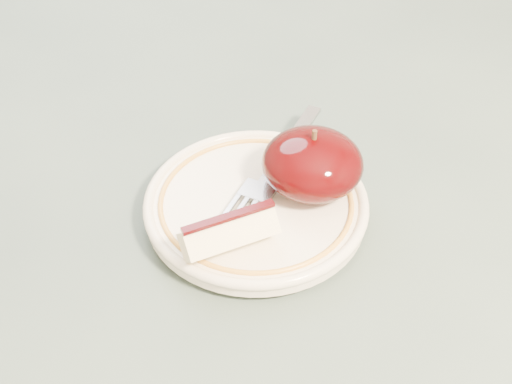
% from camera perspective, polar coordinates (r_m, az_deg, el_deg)
% --- Properties ---
extents(table, '(0.90, 0.90, 0.75)m').
position_cam_1_polar(table, '(0.66, 1.25, -7.15)').
color(table, brown).
rests_on(table, ground).
extents(plate, '(0.18, 0.18, 0.02)m').
position_cam_1_polar(plate, '(0.58, 0.00, -1.02)').
color(plate, beige).
rests_on(plate, table).
extents(apple_half, '(0.08, 0.08, 0.06)m').
position_cam_1_polar(apple_half, '(0.57, 4.54, 2.28)').
color(apple_half, black).
rests_on(apple_half, plate).
extents(apple_wedge, '(0.08, 0.07, 0.03)m').
position_cam_1_polar(apple_wedge, '(0.53, -2.16, -3.27)').
color(apple_wedge, '#F9ECB7').
rests_on(apple_wedge, plate).
extents(fork, '(0.06, 0.17, 0.00)m').
position_cam_1_polar(fork, '(0.60, 1.53, 2.06)').
color(fork, gray).
rests_on(fork, plate).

